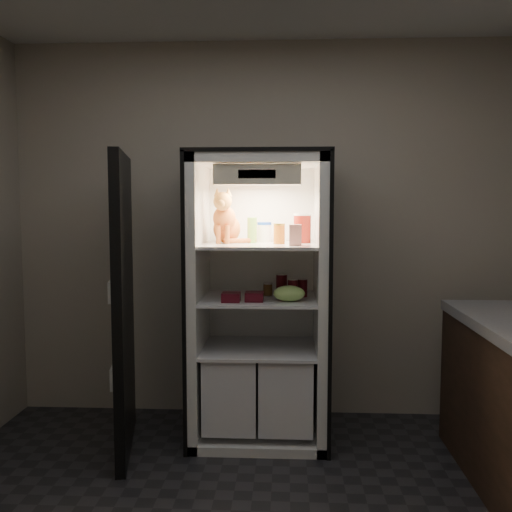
{
  "coord_description": "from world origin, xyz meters",
  "views": [
    {
      "loc": [
        0.17,
        -2.34,
        1.54
      ],
      "look_at": [
        -0.02,
        1.32,
        1.21
      ],
      "focal_mm": 40.0,
      "sensor_mm": 36.0,
      "label": 1
    }
  ],
  "objects_px": {
    "pepper_jar": "(302,228)",
    "soda_can_b": "(302,288)",
    "tabby_cat": "(226,222)",
    "grape_bag": "(289,293)",
    "parmesan_shaker": "(252,230)",
    "soda_can_c": "(293,289)",
    "mayo_tub": "(264,232)",
    "cream_carton": "(295,235)",
    "berry_box_right": "(254,297)",
    "soda_can_a": "(282,284)",
    "refrigerator": "(260,318)",
    "condiment_jar": "(268,289)",
    "berry_box_left": "(231,297)",
    "salsa_jar": "(279,234)"
  },
  "relations": [
    {
      "from": "soda_can_c",
      "to": "cream_carton",
      "type": "bearing_deg",
      "value": -84.68
    },
    {
      "from": "pepper_jar",
      "to": "cream_carton",
      "type": "bearing_deg",
      "value": -101.5
    },
    {
      "from": "cream_carton",
      "to": "berry_box_right",
      "type": "xyz_separation_m",
      "value": [
        -0.25,
        0.0,
        -0.39
      ]
    },
    {
      "from": "grape_bag",
      "to": "berry_box_right",
      "type": "bearing_deg",
      "value": -178.55
    },
    {
      "from": "soda_can_b",
      "to": "condiment_jar",
      "type": "distance_m",
      "value": 0.23
    },
    {
      "from": "tabby_cat",
      "to": "condiment_jar",
      "type": "bearing_deg",
      "value": 7.76
    },
    {
      "from": "parmesan_shaker",
      "to": "grape_bag",
      "type": "xyz_separation_m",
      "value": [
        0.24,
        -0.22,
        -0.38
      ]
    },
    {
      "from": "refrigerator",
      "to": "condiment_jar",
      "type": "bearing_deg",
      "value": 26.35
    },
    {
      "from": "pepper_jar",
      "to": "berry_box_right",
      "type": "bearing_deg",
      "value": -141.61
    },
    {
      "from": "mayo_tub",
      "to": "soda_can_c",
      "type": "xyz_separation_m",
      "value": [
        0.19,
        -0.2,
        -0.36
      ]
    },
    {
      "from": "tabby_cat",
      "to": "condiment_jar",
      "type": "xyz_separation_m",
      "value": [
        0.28,
        0.02,
        -0.44
      ]
    },
    {
      "from": "salsa_jar",
      "to": "berry_box_left",
      "type": "height_order",
      "value": "salsa_jar"
    },
    {
      "from": "cream_carton",
      "to": "parmesan_shaker",
      "type": "bearing_deg",
      "value": 141.19
    },
    {
      "from": "tabby_cat",
      "to": "cream_carton",
      "type": "distance_m",
      "value": 0.51
    },
    {
      "from": "condiment_jar",
      "to": "berry_box_right",
      "type": "xyz_separation_m",
      "value": [
        -0.08,
        -0.24,
        -0.01
      ]
    },
    {
      "from": "berry_box_left",
      "to": "pepper_jar",
      "type": "bearing_deg",
      "value": 31.3
    },
    {
      "from": "pepper_jar",
      "to": "berry_box_left",
      "type": "distance_m",
      "value": 0.67
    },
    {
      "from": "mayo_tub",
      "to": "cream_carton",
      "type": "bearing_deg",
      "value": -58.09
    },
    {
      "from": "tabby_cat",
      "to": "parmesan_shaker",
      "type": "xyz_separation_m",
      "value": [
        0.17,
        0.0,
        -0.05
      ]
    },
    {
      "from": "pepper_jar",
      "to": "cream_carton",
      "type": "relative_size",
      "value": 1.5
    },
    {
      "from": "pepper_jar",
      "to": "soda_can_b",
      "type": "relative_size",
      "value": 1.66
    },
    {
      "from": "soda_can_b",
      "to": "berry_box_right",
      "type": "height_order",
      "value": "soda_can_b"
    },
    {
      "from": "berry_box_right",
      "to": "tabby_cat",
      "type": "bearing_deg",
      "value": 132.43
    },
    {
      "from": "cream_carton",
      "to": "grape_bag",
      "type": "relative_size",
      "value": 0.65
    },
    {
      "from": "tabby_cat",
      "to": "grape_bag",
      "type": "xyz_separation_m",
      "value": [
        0.42,
        -0.21,
        -0.44
      ]
    },
    {
      "from": "parmesan_shaker",
      "to": "grape_bag",
      "type": "relative_size",
      "value": 0.85
    },
    {
      "from": "soda_can_c",
      "to": "grape_bag",
      "type": "bearing_deg",
      "value": -101.33
    },
    {
      "from": "soda_can_a",
      "to": "soda_can_b",
      "type": "distance_m",
      "value": 0.16
    },
    {
      "from": "refrigerator",
      "to": "condiment_jar",
      "type": "relative_size",
      "value": 22.33
    },
    {
      "from": "refrigerator",
      "to": "berry_box_left",
      "type": "xyz_separation_m",
      "value": [
        -0.17,
        -0.24,
        0.18
      ]
    },
    {
      "from": "tabby_cat",
      "to": "berry_box_right",
      "type": "xyz_separation_m",
      "value": [
        0.2,
        -0.22,
        -0.46
      ]
    },
    {
      "from": "mayo_tub",
      "to": "berry_box_right",
      "type": "bearing_deg",
      "value": -98.78
    },
    {
      "from": "soda_can_b",
      "to": "condiment_jar",
      "type": "xyz_separation_m",
      "value": [
        -0.23,
        0.05,
        -0.02
      ]
    },
    {
      "from": "berry_box_left",
      "to": "condiment_jar",
      "type": "bearing_deg",
      "value": 50.6
    },
    {
      "from": "condiment_jar",
      "to": "parmesan_shaker",
      "type": "bearing_deg",
      "value": -172.21
    },
    {
      "from": "refrigerator",
      "to": "grape_bag",
      "type": "relative_size",
      "value": 9.52
    },
    {
      "from": "tabby_cat",
      "to": "berry_box_left",
      "type": "bearing_deg",
      "value": -72.67
    },
    {
      "from": "pepper_jar",
      "to": "berry_box_right",
      "type": "xyz_separation_m",
      "value": [
        -0.3,
        -0.24,
        -0.42
      ]
    },
    {
      "from": "tabby_cat",
      "to": "grape_bag",
      "type": "bearing_deg",
      "value": -22.77
    },
    {
      "from": "soda_can_b",
      "to": "cream_carton",
      "type": "bearing_deg",
      "value": -105.18
    },
    {
      "from": "refrigerator",
      "to": "parmesan_shaker",
      "type": "relative_size",
      "value": 11.24
    },
    {
      "from": "berry_box_right",
      "to": "parmesan_shaker",
      "type": "bearing_deg",
      "value": 96.84
    },
    {
      "from": "tabby_cat",
      "to": "grape_bag",
      "type": "height_order",
      "value": "tabby_cat"
    },
    {
      "from": "soda_can_b",
      "to": "berry_box_left",
      "type": "height_order",
      "value": "soda_can_b"
    },
    {
      "from": "salsa_jar",
      "to": "cream_carton",
      "type": "relative_size",
      "value": 1.01
    },
    {
      "from": "parmesan_shaker",
      "to": "soda_can_c",
      "type": "relative_size",
      "value": 1.36
    },
    {
      "from": "soda_can_b",
      "to": "salsa_jar",
      "type": "bearing_deg",
      "value": -164.25
    },
    {
      "from": "parmesan_shaker",
      "to": "berry_box_right",
      "type": "distance_m",
      "value": 0.46
    },
    {
      "from": "soda_can_a",
      "to": "berry_box_right",
      "type": "distance_m",
      "value": 0.32
    },
    {
      "from": "pepper_jar",
      "to": "mayo_tub",
      "type": "bearing_deg",
      "value": 161.75
    }
  ]
}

